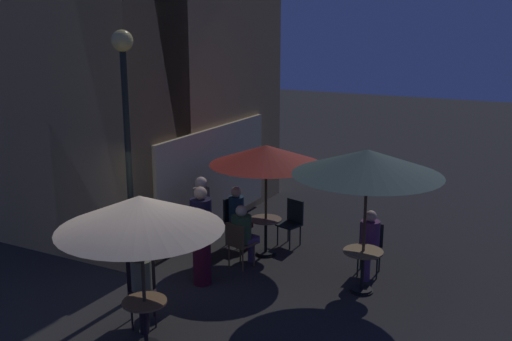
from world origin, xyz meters
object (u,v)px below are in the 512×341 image
Objects in this scene: patio_umbrella_1 at (367,163)px; patio_umbrella_2 at (266,155)px; patron_seated_3 at (243,231)px; patron_seated_2 at (238,213)px; cafe_chair_0 at (142,286)px; cafe_chair_3 at (233,217)px; patio_umbrella_0 at (140,213)px; street_lamp_near_corner at (126,115)px; cafe_table_0 at (145,316)px; patron_seated_0 at (142,283)px; patron_standing_4 at (202,221)px; cafe_chair_1 at (370,244)px; cafe_table_2 at (266,231)px; patron_seated_1 at (369,239)px; patron_standing_5 at (201,236)px; cafe_chair_4 at (238,241)px; cafe_chair_2 at (292,219)px; cafe_table_1 at (363,263)px.

patio_umbrella_1 reaches higher than patio_umbrella_2.
patron_seated_2 is at bearing 44.51° from patron_seated_3.
cafe_chair_3 is (3.44, 0.37, 0.03)m from cafe_chair_0.
patron_seated_2 reaches higher than patron_seated_3.
patio_umbrella_0 is 1.66m from cafe_chair_0.
cafe_table_0 is at bearing -136.04° from street_lamp_near_corner.
cafe_chair_0 is (-0.58, -0.61, -2.51)m from street_lamp_near_corner.
patron_standing_4 is (2.33, 0.43, 0.21)m from patron_seated_0.
street_lamp_near_corner is at bearing 43.96° from cafe_table_0.
patio_umbrella_1 is 2.71× the size of cafe_chair_1.
patio_umbrella_2 is at bearing 35.27° from patron_standing_4.
cafe_table_2 is at bearing -95.09° from cafe_chair_1.
patron_standing_4 is at bearing -79.30° from patron_seated_1.
patio_umbrella_0 reaches higher than cafe_chair_1.
cafe_chair_1 is at bearing 12.17° from patron_seated_2.
cafe_table_0 is 0.76× the size of cafe_chair_0.
cafe_table_2 is at bearing 128.79° from patron_standing_5.
cafe_chair_2 is at bearing -2.99° from cafe_chair_4.
patio_umbrella_0 is 1.48m from patron_seated_0.
patron_standing_4 is (2.21, 0.33, 0.33)m from cafe_chair_0.
patron_standing_4 is (1.64, -0.28, -2.18)m from street_lamp_near_corner.
cafe_chair_1 is at bearing 180.00° from patron_seated_1.
patio_umbrella_1 is 2.81× the size of cafe_chair_4.
cafe_chair_2 is 0.78× the size of patron_seated_1.
patio_umbrella_2 is 1.70m from cafe_chair_4.
cafe_chair_3 is 0.19m from patron_seated_2.
patron_standing_4 is (-1.04, 0.81, -1.12)m from patio_umbrella_2.
patio_umbrella_0 reaches higher than cafe_chair_0.
cafe_table_1 is 0.81× the size of cafe_chair_1.
street_lamp_near_corner reaches higher than patron_seated_0.
patron_seated_3 is (-0.88, -0.72, 0.10)m from cafe_chair_3.
cafe_chair_1 is at bearing -86.26° from cafe_table_2.
patron_seated_0 reaches higher than cafe_table_2.
patron_seated_0 is at bearing -96.38° from patron_standing_4.
cafe_chair_3 is (0.19, 0.84, 0.10)m from cafe_table_2.
cafe_table_0 is at bearing -179.06° from patio_umbrella_2.
cafe_table_0 is at bearing 145.81° from cafe_table_1.
patron_seated_2 reaches higher than cafe_table_1.
patron_seated_2 reaches higher than cafe_chair_0.
cafe_table_0 is 2.24m from patron_standing_5.
patron_seated_3 is at bearing 169.63° from cafe_table_2.
patron_standing_5 is at bearing 11.69° from cafe_table_0.
patron_seated_0 is 0.69× the size of patron_standing_5.
cafe_table_2 is 0.81× the size of cafe_chair_1.
cafe_chair_3 is at bearing 144.72° from cafe_chair_0.
cafe_table_0 is 0.41× the size of patron_standing_5.
street_lamp_near_corner is at bearing -58.89° from patron_seated_1.
patron_standing_5 is at bearing 135.05° from cafe_chair_0.
patron_seated_0 reaches higher than cafe_chair_2.
patron_standing_5 is (0.96, -0.71, -2.18)m from street_lamp_near_corner.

